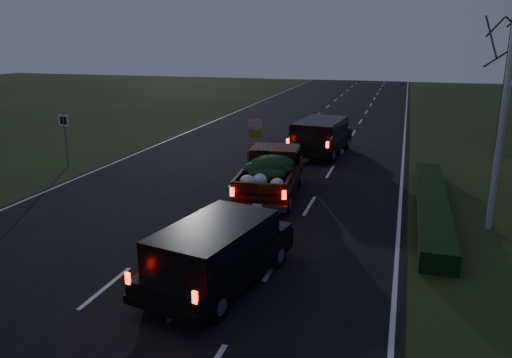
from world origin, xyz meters
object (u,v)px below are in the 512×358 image
at_px(lead_suv, 321,133).
at_px(rear_suv, 216,248).
at_px(pickup_truck, 271,171).
at_px(light_pole, 512,52).

xyz_separation_m(lead_suv, rear_suv, (-0.01, -14.97, -0.13)).
xyz_separation_m(pickup_truck, lead_suv, (0.62, 7.61, 0.14)).
bearing_deg(pickup_truck, lead_suv, 79.79).
distance_m(light_pole, lead_suv, 12.07).
bearing_deg(pickup_truck, rear_suv, -90.84).
distance_m(pickup_truck, rear_suv, 7.38).
bearing_deg(rear_suv, lead_suv, 101.28).
height_order(pickup_truck, lead_suv, pickup_truck).
relative_size(light_pole, rear_suv, 1.88).
relative_size(light_pole, lead_suv, 1.70).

